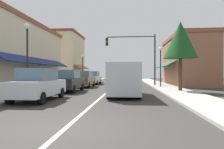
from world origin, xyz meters
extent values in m
plane|color=#33302D|center=(0.00, 18.00, 0.00)|extent=(80.00, 80.00, 0.00)
cube|color=gray|center=(-5.50, 18.00, 0.06)|extent=(2.60, 56.00, 0.12)
cube|color=#A39E99|center=(5.50, 18.00, 0.06)|extent=(2.60, 56.00, 0.12)
cube|color=silver|center=(0.00, 18.00, 0.00)|extent=(0.14, 52.00, 0.01)
cube|color=beige|center=(-9.52, 12.00, 2.96)|extent=(5.44, 14.00, 5.92)
cube|color=brown|center=(-9.52, 12.00, 6.12)|extent=(5.64, 14.20, 0.40)
cube|color=slate|center=(-6.86, 12.00, 1.40)|extent=(0.08, 10.64, 1.80)
cube|color=navy|center=(-6.25, 12.00, 2.60)|extent=(1.27, 11.76, 0.73)
cube|color=slate|center=(-6.86, 8.92, 4.26)|extent=(0.08, 1.10, 1.30)
cube|color=slate|center=(-6.86, 15.08, 4.26)|extent=(0.08, 1.10, 1.30)
cube|color=#8E5B42|center=(8.91, 20.00, 2.80)|extent=(4.22, 10.00, 5.60)
cube|color=brown|center=(8.91, 20.00, 5.80)|extent=(4.42, 10.20, 0.40)
cube|color=slate|center=(6.86, 20.00, 1.40)|extent=(0.08, 7.60, 1.80)
cube|color=#194C2D|center=(6.25, 20.00, 2.60)|extent=(1.27, 8.40, 0.73)
cube|color=slate|center=(6.86, 17.80, 4.03)|extent=(0.08, 1.10, 1.30)
cube|color=slate|center=(6.86, 22.20, 4.03)|extent=(0.08, 1.10, 1.30)
cube|color=beige|center=(-9.26, 28.00, 3.97)|extent=(4.91, 8.00, 7.94)
cube|color=brown|center=(-9.26, 28.00, 8.14)|extent=(5.11, 8.20, 0.40)
cube|color=slate|center=(-6.86, 28.00, 1.40)|extent=(0.08, 6.08, 1.80)
cube|color=olive|center=(-6.25, 28.00, 2.60)|extent=(1.27, 6.72, 0.73)
cube|color=slate|center=(-6.86, 26.24, 5.71)|extent=(0.08, 1.10, 1.30)
cube|color=slate|center=(-6.86, 29.76, 5.71)|extent=(0.08, 1.10, 1.30)
cube|color=#B7BABF|center=(-3.22, 5.25, 0.71)|extent=(1.73, 4.10, 0.80)
cube|color=slate|center=(-3.22, 5.15, 1.44)|extent=(1.52, 2.00, 0.66)
cylinder|color=black|center=(-4.01, 6.61, 0.31)|extent=(0.20, 0.62, 0.62)
cylinder|color=black|center=(-2.43, 6.61, 0.31)|extent=(0.20, 0.62, 0.62)
cylinder|color=black|center=(-4.01, 3.90, 0.31)|extent=(0.20, 0.62, 0.62)
cylinder|color=black|center=(-2.43, 3.90, 0.31)|extent=(0.20, 0.62, 0.62)
cube|color=black|center=(-3.18, 10.45, 0.71)|extent=(1.75, 4.11, 0.80)
cube|color=slate|center=(-3.18, 10.35, 1.44)|extent=(1.53, 2.01, 0.66)
cylinder|color=black|center=(-3.98, 11.79, 0.31)|extent=(0.20, 0.62, 0.62)
cylinder|color=black|center=(-2.40, 11.80, 0.31)|extent=(0.20, 0.62, 0.62)
cylinder|color=black|center=(-3.96, 9.09, 0.31)|extent=(0.20, 0.62, 0.62)
cylinder|color=black|center=(-2.38, 9.10, 0.31)|extent=(0.20, 0.62, 0.62)
cube|color=brown|center=(-3.10, 15.61, 0.71)|extent=(1.74, 4.11, 0.80)
cube|color=slate|center=(-3.10, 15.51, 1.44)|extent=(1.53, 2.01, 0.66)
cylinder|color=black|center=(-3.89, 16.96, 0.31)|extent=(0.20, 0.62, 0.62)
cylinder|color=black|center=(-2.31, 16.97, 0.31)|extent=(0.20, 0.62, 0.62)
cylinder|color=black|center=(-3.88, 14.25, 0.31)|extent=(0.20, 0.62, 0.62)
cylinder|color=black|center=(-2.30, 14.26, 0.31)|extent=(0.20, 0.62, 0.62)
cube|color=silver|center=(-3.13, 20.99, 0.71)|extent=(1.80, 4.13, 0.80)
cube|color=slate|center=(-3.13, 20.89, 1.44)|extent=(1.56, 2.03, 0.66)
cylinder|color=black|center=(-3.90, 22.35, 0.31)|extent=(0.21, 0.62, 0.62)
cylinder|color=black|center=(-2.31, 22.32, 0.31)|extent=(0.21, 0.62, 0.62)
cylinder|color=black|center=(-3.95, 19.65, 0.31)|extent=(0.21, 0.62, 0.62)
cylinder|color=black|center=(-2.37, 19.62, 0.31)|extent=(0.21, 0.62, 0.62)
cube|color=#B2B7BC|center=(1.39, 7.87, 1.17)|extent=(2.09, 5.05, 1.90)
cube|color=slate|center=(1.33, 10.27, 1.59)|extent=(1.73, 0.32, 0.84)
cube|color=black|center=(1.32, 10.45, 0.48)|extent=(1.87, 0.25, 0.24)
cylinder|color=black|center=(0.47, 9.40, 0.36)|extent=(0.26, 0.73, 0.72)
cylinder|color=black|center=(2.23, 9.45, 0.36)|extent=(0.26, 0.73, 0.72)
cylinder|color=black|center=(0.55, 6.30, 0.36)|extent=(0.26, 0.73, 0.72)
cylinder|color=black|center=(2.31, 6.35, 0.36)|extent=(0.26, 0.73, 0.72)
cylinder|color=#333333|center=(4.80, 18.50, 3.07)|extent=(0.18, 0.18, 6.14)
cylinder|color=#333333|center=(1.94, 18.50, 5.89)|extent=(5.71, 0.12, 0.12)
cube|color=black|center=(-0.91, 18.32, 5.29)|extent=(0.30, 0.24, 0.90)
sphere|color=#420F0F|center=(-0.91, 18.19, 5.57)|extent=(0.20, 0.20, 0.20)
sphere|color=yellow|center=(-0.91, 18.19, 5.29)|extent=(0.20, 0.20, 0.20)
sphere|color=#0C3316|center=(-0.91, 18.19, 5.01)|extent=(0.20, 0.20, 0.20)
cylinder|color=black|center=(-4.93, 7.21, 2.21)|extent=(0.12, 0.12, 4.42)
sphere|color=white|center=(-4.93, 7.21, 4.60)|extent=(0.36, 0.36, 0.36)
cylinder|color=black|center=(5.03, 15.66, 1.94)|extent=(0.12, 0.12, 3.88)
sphere|color=white|center=(5.03, 15.66, 4.06)|extent=(0.36, 0.36, 0.36)
cylinder|color=black|center=(-5.15, 23.51, 1.95)|extent=(0.12, 0.12, 3.89)
sphere|color=white|center=(-5.15, 23.51, 4.07)|extent=(0.36, 0.36, 0.36)
cylinder|color=#4C331E|center=(5.86, 11.06, 1.56)|extent=(0.30, 0.30, 3.12)
cone|color=#19471E|center=(5.86, 11.06, 4.20)|extent=(2.70, 2.70, 2.97)
camera|label=1|loc=(1.74, -5.14, 1.51)|focal=31.45mm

